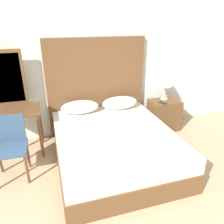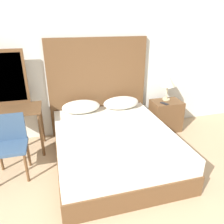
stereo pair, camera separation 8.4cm
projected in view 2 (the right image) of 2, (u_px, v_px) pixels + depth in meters
The scene contains 12 objects.
wall_back at pixel (97, 57), 3.70m from camera, with size 10.00×0.06×2.70m.
bed at pixel (114, 146), 3.18m from camera, with size 1.63×1.94×0.49m.
headboard at pixel (98, 87), 3.83m from camera, with size 1.71×0.05×1.68m.
pillow_left at pixel (81, 107), 3.63m from camera, with size 0.63×0.32×0.22m.
pillow_right at pixel (121, 103), 3.80m from camera, with size 0.63×0.32×0.22m.
phone_on_bed at pixel (103, 134), 3.00m from camera, with size 0.14×0.16×0.01m.
nightstand at pixel (166, 116), 4.08m from camera, with size 0.54×0.39×0.57m.
table_lamp at pixel (168, 81), 3.90m from camera, with size 0.26×0.26×0.46m.
phone_on_nightstand at pixel (165, 103), 3.85m from camera, with size 0.12×0.17×0.01m.
vanity_desk at pixel (12, 117), 3.26m from camera, with size 0.86×0.52×0.73m.
vanity_mirror at pixel (8, 78), 3.25m from camera, with size 0.53×0.03×0.83m.
chair at pixel (10, 142), 2.83m from camera, with size 0.42×0.40×0.83m.
Camera 2 is at (-0.76, -0.89, 1.95)m, focal length 35.00 mm.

